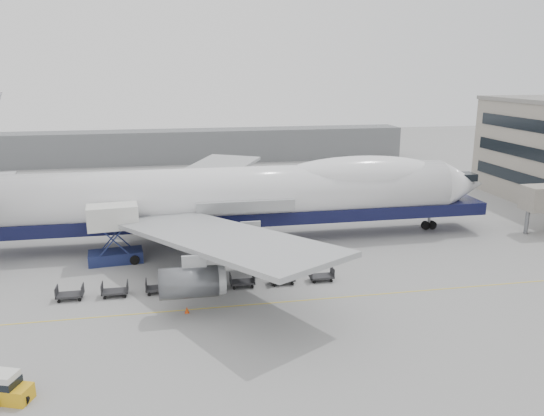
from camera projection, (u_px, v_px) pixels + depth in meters
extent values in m
plane|color=gray|center=(249.00, 278.00, 51.82)|extent=(260.00, 260.00, 0.00)
cube|color=gold|center=(259.00, 304.00, 46.12)|extent=(60.00, 0.15, 0.01)
cylinder|color=slate|center=(527.00, 222.00, 65.60)|extent=(0.50, 0.50, 3.00)
cube|color=slate|center=(157.00, 147.00, 115.64)|extent=(110.00, 8.00, 7.00)
cylinder|color=white|center=(233.00, 194.00, 61.78)|extent=(52.00, 6.40, 6.40)
cube|color=black|center=(242.00, 215.00, 62.61)|extent=(60.00, 5.76, 1.50)
cone|color=white|center=(461.00, 184.00, 67.07)|extent=(6.00, 6.40, 6.40)
ellipsoid|color=white|center=(361.00, 175.00, 64.18)|extent=(20.67, 5.78, 4.56)
cube|color=#9EA0A3|center=(219.00, 237.00, 47.82)|extent=(20.35, 26.74, 2.26)
cube|color=#9EA0A3|center=(200.00, 177.00, 74.96)|extent=(20.35, 26.74, 2.26)
cylinder|color=#595B60|center=(179.00, 186.00, 79.45)|extent=(4.80, 2.60, 2.60)
cylinder|color=#595B60|center=(225.00, 198.00, 71.99)|extent=(4.80, 2.60, 2.60)
cylinder|color=#595B60|center=(246.00, 244.00, 52.99)|extent=(4.80, 2.60, 2.60)
cylinder|color=#595B60|center=(189.00, 282.00, 43.34)|extent=(4.80, 2.60, 2.60)
cylinder|color=slate|center=(429.00, 220.00, 67.46)|extent=(0.36, 0.36, 2.50)
cylinder|color=black|center=(429.00, 225.00, 67.64)|extent=(1.10, 0.45, 1.10)
cylinder|color=slate|center=(211.00, 240.00, 59.51)|extent=(0.36, 0.36, 2.50)
cylinder|color=black|center=(211.00, 246.00, 59.69)|extent=(1.10, 0.45, 1.10)
cylinder|color=slate|center=(207.00, 225.00, 65.21)|extent=(0.36, 0.36, 2.50)
cylinder|color=black|center=(207.00, 230.00, 65.39)|extent=(1.10, 0.45, 1.10)
cube|color=navy|center=(116.00, 257.00, 56.08)|extent=(5.80, 3.24, 1.22)
cube|color=silver|center=(113.00, 217.00, 54.97)|extent=(5.38, 3.42, 2.44)
cube|color=navy|center=(113.00, 240.00, 54.37)|extent=(3.94, 0.55, 4.37)
cube|color=navy|center=(115.00, 233.00, 56.69)|extent=(3.94, 0.55, 4.37)
cube|color=slate|center=(114.00, 212.00, 56.66)|extent=(2.79, 1.61, 0.15)
cylinder|color=black|center=(95.00, 262.00, 54.69)|extent=(1.00, 0.39, 1.00)
cylinder|color=black|center=(98.00, 255.00, 56.80)|extent=(1.00, 0.39, 1.00)
cylinder|color=black|center=(135.00, 260.00, 55.42)|extent=(1.00, 0.39, 1.00)
cylinder|color=black|center=(136.00, 253.00, 57.53)|extent=(1.00, 0.39, 1.00)
cube|color=gold|center=(10.00, 393.00, 32.53)|extent=(2.89, 2.20, 1.01)
cube|color=silver|center=(4.00, 380.00, 32.35)|extent=(1.83, 1.72, 0.92)
cube|color=black|center=(5.00, 382.00, 32.40)|extent=(1.95, 1.84, 0.46)
cylinder|color=black|center=(24.00, 400.00, 32.18)|extent=(0.64, 0.27, 0.64)
cylinder|color=black|center=(29.00, 389.00, 33.31)|extent=(0.64, 0.27, 0.64)
cone|color=#E4460C|center=(187.00, 310.00, 44.39)|extent=(0.35, 0.35, 0.55)
cube|color=#E4460C|center=(187.00, 313.00, 44.46)|extent=(0.37, 0.37, 0.03)
cube|color=#2D2D30|center=(70.00, 295.00, 46.93)|extent=(2.30, 1.35, 0.18)
cube|color=#2D2D30|center=(57.00, 292.00, 46.63)|extent=(0.08, 1.35, 0.90)
cube|color=#2D2D30|center=(83.00, 290.00, 47.03)|extent=(0.08, 1.35, 0.90)
cylinder|color=black|center=(59.00, 301.00, 46.33)|extent=(0.30, 0.12, 0.30)
cylinder|color=black|center=(62.00, 296.00, 47.37)|extent=(0.30, 0.12, 0.30)
cylinder|color=black|center=(79.00, 300.00, 46.63)|extent=(0.30, 0.12, 0.30)
cylinder|color=black|center=(81.00, 295.00, 47.68)|extent=(0.30, 0.12, 0.30)
cube|color=#2D2D30|center=(115.00, 291.00, 47.63)|extent=(2.30, 1.35, 0.18)
cube|color=#2D2D30|center=(102.00, 288.00, 47.33)|extent=(0.08, 1.35, 0.90)
cube|color=#2D2D30|center=(127.00, 286.00, 47.73)|extent=(0.08, 1.35, 0.90)
cylinder|color=black|center=(105.00, 298.00, 47.03)|extent=(0.30, 0.12, 0.30)
cylinder|color=black|center=(106.00, 293.00, 48.07)|extent=(0.30, 0.12, 0.30)
cylinder|color=black|center=(125.00, 296.00, 47.34)|extent=(0.30, 0.12, 0.30)
cylinder|color=black|center=(125.00, 291.00, 48.38)|extent=(0.30, 0.12, 0.30)
cube|color=#2D2D30|center=(159.00, 288.00, 48.33)|extent=(2.30, 1.35, 0.18)
cube|color=#2D2D30|center=(146.00, 285.00, 48.03)|extent=(0.08, 1.35, 0.90)
cube|color=#2D2D30|center=(171.00, 283.00, 48.43)|extent=(0.08, 1.35, 0.90)
cylinder|color=black|center=(149.00, 294.00, 47.73)|extent=(0.30, 0.12, 0.30)
cylinder|color=black|center=(150.00, 290.00, 48.77)|extent=(0.30, 0.12, 0.30)
cylinder|color=black|center=(168.00, 293.00, 48.04)|extent=(0.30, 0.12, 0.30)
cylinder|color=black|center=(168.00, 288.00, 49.08)|extent=(0.30, 0.12, 0.30)
cube|color=#2D2D30|center=(201.00, 285.00, 49.03)|extent=(2.30, 1.35, 0.18)
cube|color=#2D2D30|center=(189.00, 282.00, 48.73)|extent=(0.08, 1.35, 0.90)
cube|color=#2D2D30|center=(213.00, 280.00, 49.13)|extent=(0.08, 1.35, 0.90)
cylinder|color=black|center=(192.00, 291.00, 48.43)|extent=(0.30, 0.12, 0.30)
cylinder|color=black|center=(192.00, 287.00, 49.47)|extent=(0.30, 0.12, 0.30)
cylinder|color=black|center=(211.00, 290.00, 48.74)|extent=(0.30, 0.12, 0.30)
cylinder|color=black|center=(210.00, 285.00, 49.78)|extent=(0.30, 0.12, 0.30)
cube|color=#2D2D30|center=(242.00, 282.00, 49.73)|extent=(2.30, 1.35, 0.18)
cube|color=#2D2D30|center=(231.00, 279.00, 49.43)|extent=(0.08, 1.35, 0.90)
cube|color=#2D2D30|center=(254.00, 277.00, 49.83)|extent=(0.08, 1.35, 0.90)
cylinder|color=black|center=(234.00, 288.00, 49.13)|extent=(0.30, 0.12, 0.30)
cylinder|color=black|center=(233.00, 283.00, 50.17)|extent=(0.30, 0.12, 0.30)
cylinder|color=black|center=(252.00, 287.00, 49.44)|extent=(0.30, 0.12, 0.30)
cylinder|color=black|center=(250.00, 282.00, 50.48)|extent=(0.30, 0.12, 0.30)
cube|color=#2D2D30|center=(282.00, 279.00, 50.43)|extent=(2.30, 1.35, 0.18)
cube|color=#2D2D30|center=(271.00, 276.00, 50.13)|extent=(0.08, 1.35, 0.90)
cube|color=#2D2D30|center=(294.00, 274.00, 50.53)|extent=(0.08, 1.35, 0.90)
cylinder|color=black|center=(275.00, 285.00, 49.83)|extent=(0.30, 0.12, 0.30)
cylinder|color=black|center=(272.00, 281.00, 50.88)|extent=(0.30, 0.12, 0.30)
cylinder|color=black|center=(292.00, 284.00, 50.14)|extent=(0.30, 0.12, 0.30)
cylinder|color=black|center=(290.00, 279.00, 51.18)|extent=(0.30, 0.12, 0.30)
cube|color=#2D2D30|center=(321.00, 276.00, 51.13)|extent=(2.30, 1.35, 0.18)
cube|color=#2D2D30|center=(310.00, 273.00, 50.83)|extent=(0.08, 1.35, 0.90)
cube|color=#2D2D30|center=(332.00, 272.00, 51.23)|extent=(0.08, 1.35, 0.90)
cylinder|color=black|center=(314.00, 282.00, 50.53)|extent=(0.30, 0.12, 0.30)
cylinder|color=black|center=(311.00, 278.00, 51.58)|extent=(0.30, 0.12, 0.30)
cylinder|color=black|center=(331.00, 281.00, 50.84)|extent=(0.30, 0.12, 0.30)
cylinder|color=black|center=(328.00, 276.00, 51.89)|extent=(0.30, 0.12, 0.30)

